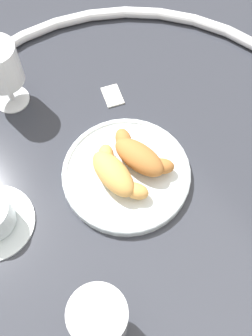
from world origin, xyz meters
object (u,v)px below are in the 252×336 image
at_px(pastry_plate, 126,173).
at_px(juice_glass_left, 99,319).
at_px(croissant_small, 139,155).
at_px(sugar_packet, 112,95).
at_px(croissant_large, 116,174).

relative_size(pastry_plate, juice_glass_left, 1.62).
bearing_deg(croissant_small, sugar_packet, 161.60).
height_order(croissant_large, sugar_packet, croissant_large).
bearing_deg(juice_glass_left, croissant_small, 132.61).
bearing_deg(pastry_plate, juice_glass_left, -43.56).
distance_m(pastry_plate, sugar_packet, 0.18).
bearing_deg(sugar_packet, croissant_large, -16.01).
xyz_separation_m(pastry_plate, juice_glass_left, (0.19, -0.18, 0.08)).
bearing_deg(pastry_plate, sugar_packet, 152.84).
distance_m(croissant_large, croissant_small, 0.06).
relative_size(juice_glass_left, sugar_packet, 2.80).
bearing_deg(juice_glass_left, croissant_large, 140.02).
xyz_separation_m(pastry_plate, croissant_large, (0.00, -0.02, 0.03)).
distance_m(croissant_small, sugar_packet, 0.17).
height_order(pastry_plate, croissant_large, croissant_large).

